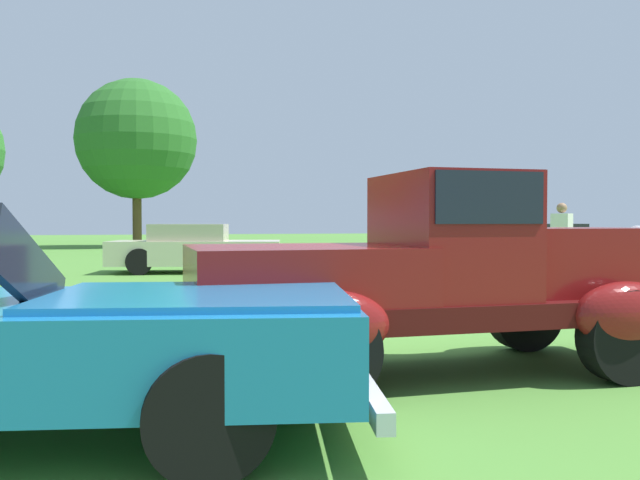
{
  "coord_description": "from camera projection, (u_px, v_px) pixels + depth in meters",
  "views": [
    {
      "loc": [
        -2.23,
        -5.84,
        1.3
      ],
      "look_at": [
        -0.21,
        1.7,
        1.08
      ],
      "focal_mm": 37.9,
      "sensor_mm": 36.0,
      "label": 1
    }
  ],
  "objects": [
    {
      "name": "show_car_cream",
      "position": [
        195.0,
        249.0,
        16.98
      ],
      "size": [
        4.46,
        2.54,
        1.22
      ],
      "color": "beige",
      "rests_on": "ground_plane"
    },
    {
      "name": "show_car_charcoal",
      "position": [
        548.0,
        245.0,
        19.31
      ],
      "size": [
        4.66,
        1.92,
        1.22
      ],
      "color": "#28282D",
      "rests_on": "ground_plane"
    },
    {
      "name": "feature_pickup_truck",
      "position": [
        441.0,
        272.0,
        5.75
      ],
      "size": [
        4.24,
        1.82,
        1.7
      ],
      "color": "#400B0B",
      "rests_on": "ground_plane"
    },
    {
      "name": "neighbor_convertible",
      "position": [
        6.0,
        342.0,
        4.01
      ],
      "size": [
        4.75,
        2.48,
        1.4
      ],
      "color": "#1E7AB7",
      "rests_on": "ground_plane"
    },
    {
      "name": "spectator_by_row",
      "position": [
        437.0,
        240.0,
        13.5
      ],
      "size": [
        0.47,
        0.42,
        1.69
      ],
      "color": "#383838",
      "rests_on": "ground_plane"
    },
    {
      "name": "ground_plane",
      "position": [
        389.0,
        361.0,
        6.25
      ],
      "size": [
        120.0,
        120.0,
        0.0
      ],
      "primitive_type": "plane",
      "color": "#4C8433"
    },
    {
      "name": "treeline_center",
      "position": [
        136.0,
        140.0,
        33.29
      ],
      "size": [
        5.91,
        5.91,
        8.28
      ],
      "color": "brown",
      "rests_on": "ground_plane"
    },
    {
      "name": "spectator_near_truck",
      "position": [
        561.0,
        239.0,
        14.53
      ],
      "size": [
        0.4,
        0.47,
        1.69
      ],
      "color": "#283351",
      "rests_on": "ground_plane"
    }
  ]
}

